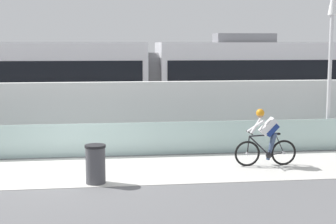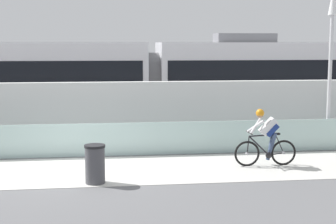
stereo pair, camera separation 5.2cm
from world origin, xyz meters
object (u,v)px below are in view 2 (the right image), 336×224
tram (152,82)px  lamp_post_antenna (331,47)px  trash_bin (95,164)px  cyclist_on_bike (266,138)px

tram → lamp_post_antenna: bearing=-41.4°
tram → lamp_post_antenna: 7.24m
tram → lamp_post_antenna: lamp_post_antenna is taller
lamp_post_antenna → trash_bin: size_ratio=5.42×
tram → cyclist_on_bike: bearing=-69.6°
lamp_post_antenna → trash_bin: (-7.47, -3.40, -2.81)m
cyclist_on_bike → trash_bin: size_ratio=1.84×
trash_bin → cyclist_on_bike: bearing=14.9°
lamp_post_antenna → trash_bin: 8.68m
cyclist_on_bike → trash_bin: (-4.69, -1.25, -0.30)m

